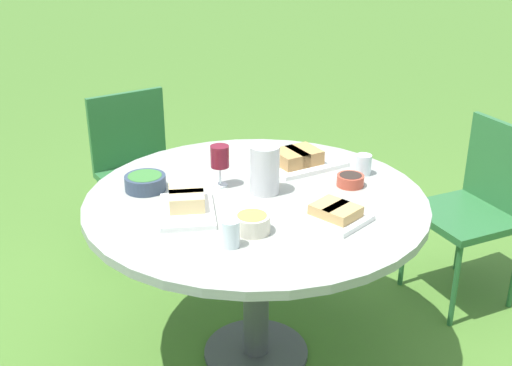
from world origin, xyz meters
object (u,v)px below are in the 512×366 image
chair_near_left (479,199)px  chair_near_right (138,161)px  water_pitcher (265,169)px  dining_table (256,218)px  wine_glass (220,158)px

chair_near_left → chair_near_right: bearing=9.2°
water_pitcher → chair_near_right: bearing=-28.8°
dining_table → chair_near_left: size_ratio=1.53×
dining_table → chair_near_left: chair_near_left is taller
wine_glass → dining_table: bearing=168.6°
chair_near_right → wine_glass: 1.08m
chair_near_left → wine_glass: (0.95, 0.87, 0.37)m
chair_near_left → wine_glass: size_ratio=5.08×
dining_table → wine_glass: size_ratio=7.77×
chair_near_left → chair_near_right: (1.78, 0.29, 0.00)m
water_pitcher → wine_glass: 0.19m
dining_table → wine_glass: bearing=-11.4°
chair_near_left → chair_near_right: same height
water_pitcher → chair_near_left: bearing=-131.5°
dining_table → water_pitcher: water_pitcher is taller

